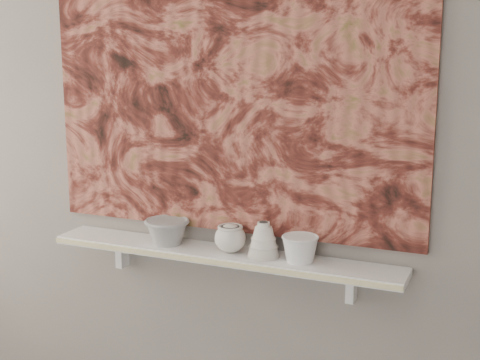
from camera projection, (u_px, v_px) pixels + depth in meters
The scene contains 11 objects.
wall_back at pixel (231, 138), 2.54m from camera, with size 3.60×3.60×0.00m, color slate.
shelf at pixel (222, 255), 2.54m from camera, with size 1.40×0.18×0.03m, color white.
shelf_stripe at pixel (211, 262), 2.46m from camera, with size 1.40×0.01×0.02m, color beige.
bracket_left at pixel (122, 253), 2.80m from camera, with size 0.03×0.06×0.12m, color white.
bracket_right at pixel (351, 286), 2.43m from camera, with size 0.03×0.06×0.12m, color white.
painting at pixel (230, 88), 2.49m from camera, with size 1.50×0.03×1.10m, color #5C231C.
house_motif at pixel (344, 179), 2.37m from camera, with size 0.09×0.00×0.08m, color black.
bowl_grey at pixel (167, 231), 2.62m from camera, with size 0.18×0.18×0.10m, color gray, non-canonical shape.
cup_cream at pixel (230, 238), 2.51m from camera, with size 0.12×0.12×0.11m, color silver, non-canonical shape.
bell_vessel at pixel (263, 239), 2.46m from camera, with size 0.12×0.12×0.13m, color silver, non-canonical shape.
bowl_white at pixel (300, 248), 2.41m from camera, with size 0.13×0.13×0.10m, color white, non-canonical shape.
Camera 1 is at (1.02, -0.70, 1.71)m, focal length 50.00 mm.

